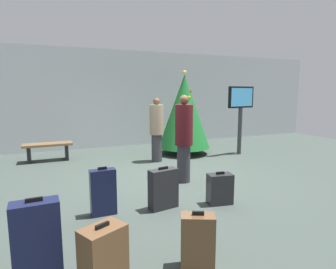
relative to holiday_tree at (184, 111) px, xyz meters
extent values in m
plane|color=#38423D|center=(-1.40, -2.04, -1.27)|extent=(16.00, 16.00, 0.00)
cube|color=#B7BCC1|center=(-1.40, 2.04, 0.33)|extent=(16.00, 0.20, 3.20)
cylinder|color=#4C3319|center=(0.00, 0.00, -1.17)|extent=(0.12, 0.12, 0.20)
cone|color=#196628|center=(0.00, 0.00, 0.00)|extent=(1.53, 1.53, 2.13)
sphere|color=#F2D84C|center=(0.00, 0.00, 1.12)|extent=(0.12, 0.12, 0.12)
sphere|color=red|center=(0.15, -0.07, 0.57)|extent=(0.08, 0.08, 0.08)
sphere|color=red|center=(0.13, -0.09, 0.60)|extent=(0.08, 0.08, 0.08)
sphere|color=yellow|center=(0.05, -0.21, 0.42)|extent=(0.08, 0.08, 0.08)
cylinder|color=#333338|center=(1.49, -0.69, -0.58)|extent=(0.12, 0.12, 1.38)
cube|color=black|center=(1.49, -0.69, 0.42)|extent=(0.95, 0.24, 0.61)
cube|color=#4CB2F2|center=(1.49, -0.73, 0.42)|extent=(0.84, 0.15, 0.52)
cube|color=brown|center=(-3.75, 0.61, -0.82)|extent=(1.24, 0.44, 0.06)
cube|color=black|center=(-4.21, 0.61, -1.06)|extent=(0.08, 0.35, 0.42)
cube|color=black|center=(-3.28, 0.61, -1.06)|extent=(0.08, 0.35, 0.42)
cylinder|color=#333338|center=(-1.09, -0.57, -0.90)|extent=(0.27, 0.27, 0.73)
cylinder|color=gray|center=(-1.09, -0.57, -0.15)|extent=(0.43, 0.43, 0.78)
sphere|color=brown|center=(-1.09, -0.57, 0.33)|extent=(0.18, 0.18, 0.18)
cylinder|color=#333338|center=(-1.19, -2.40, -0.88)|extent=(0.27, 0.27, 0.77)
cylinder|color=#4C1419|center=(-1.19, -2.40, -0.09)|extent=(0.48, 0.48, 0.82)
sphere|color=brown|center=(-1.19, -2.40, 0.41)|extent=(0.19, 0.19, 0.19)
cube|color=#232326|center=(-2.08, -3.47, -0.95)|extent=(0.49, 0.26, 0.64)
cube|color=black|center=(-2.08, -3.47, -0.61)|extent=(0.16, 0.06, 0.04)
cube|color=brown|center=(-2.34, -5.05, -0.97)|extent=(0.40, 0.33, 0.59)
cube|color=black|center=(-2.34, -5.05, -0.66)|extent=(0.12, 0.08, 0.04)
cube|color=brown|center=(-3.28, -4.89, -0.98)|extent=(0.49, 0.43, 0.57)
cube|color=black|center=(-3.28, -4.89, -0.68)|extent=(0.14, 0.09, 0.04)
cube|color=#141938|center=(-3.00, -3.34, -0.92)|extent=(0.38, 0.17, 0.70)
cube|color=black|center=(-3.00, -3.34, -0.55)|extent=(0.13, 0.03, 0.04)
cube|color=#232326|center=(-1.16, -3.68, -1.01)|extent=(0.43, 0.29, 0.51)
cube|color=black|center=(-1.16, -3.68, -0.74)|extent=(0.14, 0.05, 0.04)
cube|color=#141938|center=(-3.87, -4.56, -0.87)|extent=(0.46, 0.23, 0.79)
cube|color=black|center=(-3.87, -4.56, -0.46)|extent=(0.16, 0.04, 0.04)
camera|label=1|loc=(-3.69, -7.43, 0.57)|focal=30.12mm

